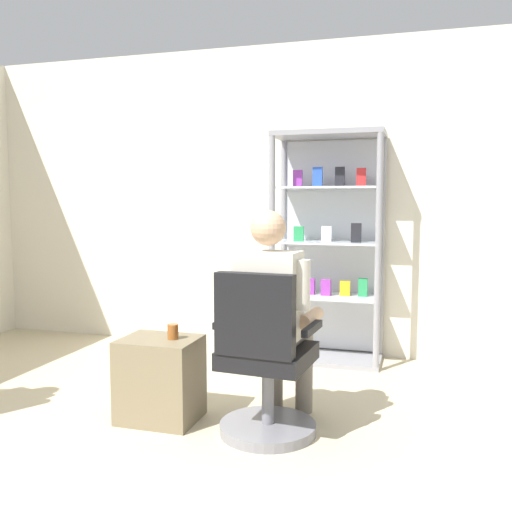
{
  "coord_description": "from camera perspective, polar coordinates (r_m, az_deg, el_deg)",
  "views": [
    {
      "loc": [
        1.15,
        -1.89,
        1.34
      ],
      "look_at": [
        0.16,
        1.43,
        1.0
      ],
      "focal_mm": 39.26,
      "sensor_mm": 36.0,
      "label": 1
    }
  ],
  "objects": [
    {
      "name": "back_wall",
      "position": [
        5.02,
        3.4,
        5.72
      ],
      "size": [
        6.0,
        0.1,
        2.7
      ],
      "primitive_type": "cube",
      "color": "silver",
      "rests_on": "ground"
    },
    {
      "name": "display_cabinet_main",
      "position": [
        4.73,
        7.45,
        0.98
      ],
      "size": [
        0.9,
        0.45,
        1.9
      ],
      "color": "gray",
      "rests_on": "ground"
    },
    {
      "name": "office_chair",
      "position": [
        3.22,
        0.88,
        -11.49
      ],
      "size": [
        0.58,
        0.56,
        0.96
      ],
      "color": "slate",
      "rests_on": "ground"
    },
    {
      "name": "storage_crate",
      "position": [
        3.55,
        -9.74,
        -12.25
      ],
      "size": [
        0.46,
        0.37,
        0.51
      ],
      "primitive_type": "cube",
      "color": "#72664C",
      "rests_on": "ground"
    },
    {
      "name": "tea_glass",
      "position": [
        3.44,
        -8.46,
        -7.63
      ],
      "size": [
        0.07,
        0.07,
        0.09
      ],
      "primitive_type": "cylinder",
      "color": "brown",
      "rests_on": "storage_crate"
    },
    {
      "name": "seated_shopkeeper",
      "position": [
        3.29,
        1.88,
        -5.39
      ],
      "size": [
        0.51,
        0.59,
        1.29
      ],
      "color": "slate",
      "rests_on": "ground"
    }
  ]
}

